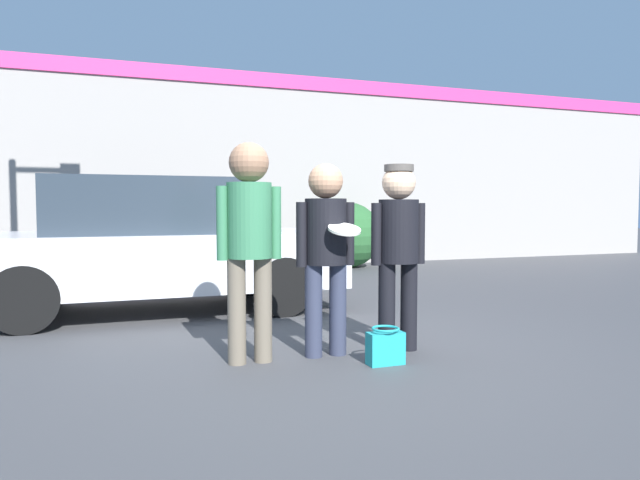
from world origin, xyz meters
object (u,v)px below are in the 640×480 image
object	(u,v)px
person_right	(398,240)
person_left	(249,230)
shrub	(348,235)
person_middle_with_frisbee	(326,242)
parked_car_near	(155,245)
handbag	(385,347)

from	to	relation	value
person_right	person_left	bearing A→B (deg)	177.03
person_left	person_right	distance (m)	1.33
shrub	person_middle_with_frisbee	bearing A→B (deg)	-114.39
person_middle_with_frisbee	person_left	bearing A→B (deg)	179.38
person_right	parked_car_near	distance (m)	3.36
person_right	person_middle_with_frisbee	bearing A→B (deg)	174.69
parked_car_near	shrub	distance (m)	5.73
parked_car_near	person_right	bearing A→B (deg)	-55.64
person_right	handbag	bearing A→B (deg)	-129.79
person_left	handbag	bearing A→B (deg)	-22.86
parked_car_near	shrub	xyz separation A→B (m)	(4.22, 3.88, -0.12)
person_middle_with_frisbee	handbag	world-z (taller)	person_middle_with_frisbee
person_left	person_middle_with_frisbee	bearing A→B (deg)	-0.62
person_middle_with_frisbee	parked_car_near	xyz separation A→B (m)	(-1.23, 2.71, -0.17)
person_left	person_right	world-z (taller)	person_left
person_middle_with_frisbee	shrub	size ratio (longest dim) A/B	1.20
person_left	person_right	size ratio (longest dim) A/B	1.09
person_left	shrub	size ratio (longest dim) A/B	1.31
shrub	handbag	distance (m)	7.51
person_left	person_middle_with_frisbee	xyz separation A→B (m)	(0.66, -0.01, -0.11)
handbag	parked_car_near	bearing A→B (deg)	116.93
parked_car_near	handbag	distance (m)	3.58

